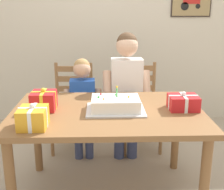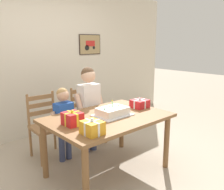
{
  "view_description": "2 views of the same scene",
  "coord_description": "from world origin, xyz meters",
  "px_view_note": "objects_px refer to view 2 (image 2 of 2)",
  "views": [
    {
      "loc": [
        -0.03,
        -2.21,
        1.51
      ],
      "look_at": [
        0.04,
        0.1,
        0.84
      ],
      "focal_mm": 48.8,
      "sensor_mm": 36.0,
      "label": 1
    },
    {
      "loc": [
        -1.84,
        -2.11,
        1.64
      ],
      "look_at": [
        0.15,
        0.09,
        0.97
      ],
      "focal_mm": 38.62,
      "sensor_mm": 36.0,
      "label": 2
    }
  ],
  "objects_px": {
    "chair_right": "(87,115)",
    "child_younger": "(64,117)",
    "child_older": "(89,101)",
    "gift_box_red_large": "(72,119)",
    "chair_left": "(46,125)",
    "dining_table": "(108,123)",
    "birthday_cake": "(113,112)",
    "gift_box_beside_cake": "(92,128)",
    "gift_box_corner_small": "(140,104)"
  },
  "relations": [
    {
      "from": "birthday_cake",
      "to": "child_younger",
      "type": "relative_size",
      "value": 0.42
    },
    {
      "from": "chair_left",
      "to": "chair_right",
      "type": "height_order",
      "value": "same"
    },
    {
      "from": "gift_box_red_large",
      "to": "gift_box_beside_cake",
      "type": "xyz_separation_m",
      "value": [
        -0.0,
        -0.36,
        -0.0
      ]
    },
    {
      "from": "dining_table",
      "to": "gift_box_corner_small",
      "type": "relative_size",
      "value": 6.47
    },
    {
      "from": "dining_table",
      "to": "gift_box_corner_small",
      "type": "bearing_deg",
      "value": 0.33
    },
    {
      "from": "birthday_cake",
      "to": "child_younger",
      "type": "height_order",
      "value": "child_younger"
    },
    {
      "from": "gift_box_red_large",
      "to": "child_younger",
      "type": "relative_size",
      "value": 0.19
    },
    {
      "from": "gift_box_red_large",
      "to": "gift_box_beside_cake",
      "type": "height_order",
      "value": "gift_box_red_large"
    },
    {
      "from": "chair_right",
      "to": "dining_table",
      "type": "bearing_deg",
      "value": -111.4
    },
    {
      "from": "dining_table",
      "to": "chair_right",
      "type": "bearing_deg",
      "value": 68.6
    },
    {
      "from": "gift_box_beside_cake",
      "to": "chair_left",
      "type": "bearing_deg",
      "value": 84.07
    },
    {
      "from": "birthday_cake",
      "to": "gift_box_beside_cake",
      "type": "bearing_deg",
      "value": -150.53
    },
    {
      "from": "chair_left",
      "to": "birthday_cake",
      "type": "bearing_deg",
      "value": -65.72
    },
    {
      "from": "child_younger",
      "to": "dining_table",
      "type": "bearing_deg",
      "value": -70.25
    },
    {
      "from": "child_older",
      "to": "gift_box_red_large",
      "type": "bearing_deg",
      "value": -137.98
    },
    {
      "from": "birthday_cake",
      "to": "child_older",
      "type": "xyz_separation_m",
      "value": [
        0.13,
        0.66,
        -0.02
      ]
    },
    {
      "from": "gift_box_red_large",
      "to": "chair_right",
      "type": "distance_m",
      "value": 1.28
    },
    {
      "from": "gift_box_red_large",
      "to": "chair_right",
      "type": "bearing_deg",
      "value": 46.46
    },
    {
      "from": "chair_right",
      "to": "child_younger",
      "type": "distance_m",
      "value": 0.67
    },
    {
      "from": "chair_right",
      "to": "child_younger",
      "type": "xyz_separation_m",
      "value": [
        -0.59,
        -0.28,
        0.16
      ]
    },
    {
      "from": "dining_table",
      "to": "gift_box_corner_small",
      "type": "distance_m",
      "value": 0.6
    },
    {
      "from": "dining_table",
      "to": "gift_box_beside_cake",
      "type": "height_order",
      "value": "gift_box_beside_cake"
    },
    {
      "from": "gift_box_corner_small",
      "to": "chair_left",
      "type": "relative_size",
      "value": 0.25
    },
    {
      "from": "gift_box_beside_cake",
      "to": "gift_box_corner_small",
      "type": "relative_size",
      "value": 0.93
    },
    {
      "from": "dining_table",
      "to": "child_older",
      "type": "relative_size",
      "value": 1.14
    },
    {
      "from": "gift_box_red_large",
      "to": "chair_left",
      "type": "height_order",
      "value": "chair_left"
    },
    {
      "from": "birthday_cake",
      "to": "gift_box_corner_small",
      "type": "relative_size",
      "value": 1.95
    },
    {
      "from": "gift_box_beside_cake",
      "to": "chair_left",
      "type": "relative_size",
      "value": 0.23
    },
    {
      "from": "dining_table",
      "to": "child_younger",
      "type": "distance_m",
      "value": 0.68
    },
    {
      "from": "gift_box_beside_cake",
      "to": "child_older",
      "type": "height_order",
      "value": "child_older"
    },
    {
      "from": "gift_box_corner_small",
      "to": "chair_left",
      "type": "bearing_deg",
      "value": 135.88
    },
    {
      "from": "chair_right",
      "to": "child_older",
      "type": "height_order",
      "value": "child_older"
    },
    {
      "from": "gift_box_beside_cake",
      "to": "gift_box_corner_small",
      "type": "distance_m",
      "value": 1.12
    },
    {
      "from": "chair_right",
      "to": "child_older",
      "type": "bearing_deg",
      "value": -120.72
    },
    {
      "from": "gift_box_red_large",
      "to": "child_younger",
      "type": "bearing_deg",
      "value": 67.47
    },
    {
      "from": "birthday_cake",
      "to": "chair_right",
      "type": "distance_m",
      "value": 1.04
    },
    {
      "from": "gift_box_beside_cake",
      "to": "gift_box_corner_small",
      "type": "bearing_deg",
      "value": 17.25
    },
    {
      "from": "chair_left",
      "to": "chair_right",
      "type": "relative_size",
      "value": 1.0
    },
    {
      "from": "chair_right",
      "to": "birthday_cake",
      "type": "bearing_deg",
      "value": -107.68
    },
    {
      "from": "gift_box_beside_cake",
      "to": "child_older",
      "type": "bearing_deg",
      "value": 54.77
    },
    {
      "from": "chair_right",
      "to": "child_younger",
      "type": "relative_size",
      "value": 0.89
    },
    {
      "from": "chair_right",
      "to": "child_younger",
      "type": "height_order",
      "value": "child_younger"
    },
    {
      "from": "gift_box_beside_cake",
      "to": "chair_right",
      "type": "relative_size",
      "value": 0.23
    },
    {
      "from": "chair_left",
      "to": "gift_box_beside_cake",
      "type": "bearing_deg",
      "value": -95.93
    },
    {
      "from": "gift_box_red_large",
      "to": "chair_left",
      "type": "xyz_separation_m",
      "value": [
        0.13,
        0.89,
        -0.35
      ]
    },
    {
      "from": "gift_box_red_large",
      "to": "child_younger",
      "type": "distance_m",
      "value": 0.69
    },
    {
      "from": "birthday_cake",
      "to": "gift_box_beside_cake",
      "type": "xyz_separation_m",
      "value": [
        -0.55,
        -0.31,
        0.02
      ]
    },
    {
      "from": "chair_right",
      "to": "child_older",
      "type": "distance_m",
      "value": 0.45
    },
    {
      "from": "chair_left",
      "to": "child_younger",
      "type": "bearing_deg",
      "value": -64.72
    },
    {
      "from": "gift_box_corner_small",
      "to": "child_younger",
      "type": "distance_m",
      "value": 1.05
    }
  ]
}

